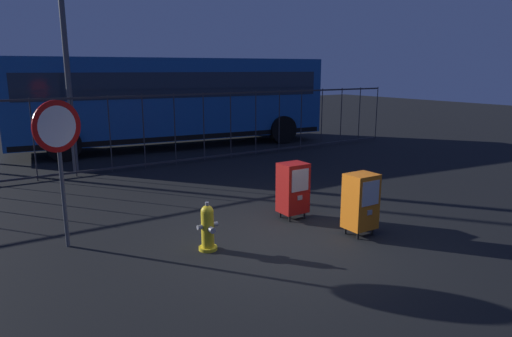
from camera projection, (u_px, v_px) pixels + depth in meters
name	position (u px, v px, depth m)	size (l,w,h in m)	color
ground_plane	(281.00, 239.00, 7.20)	(60.00, 60.00, 0.00)	black
fire_hydrant	(208.00, 228.00, 6.72)	(0.33, 0.32, 0.75)	yellow
newspaper_box_primary	(293.00, 188.00, 8.11)	(0.48, 0.42, 1.02)	black
newspaper_box_secondary	(361.00, 201.00, 7.29)	(0.48, 0.42, 1.02)	black
stop_sign	(59.00, 143.00, 6.56)	(0.71, 0.31, 2.23)	#4C4F54
fence_barrier	(144.00, 131.00, 12.16)	(18.03, 0.04, 2.00)	#2D2D33
bus_near	(173.00, 97.00, 15.60)	(10.72, 3.76, 3.00)	#19519E
street_light_near_right	(62.00, 13.00, 11.07)	(0.32, 0.32, 6.88)	#4C4F54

